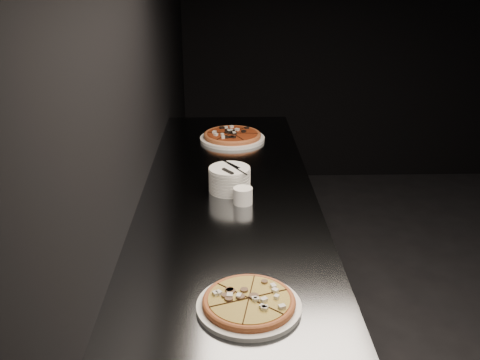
{
  "coord_description": "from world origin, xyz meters",
  "views": [
    {
      "loc": [
        -2.13,
        -2.06,
        1.84
      ],
      "look_at": [
        -2.08,
        0.04,
        0.98
      ],
      "focal_mm": 40.0,
      "sensor_mm": 36.0,
      "label": 1
    }
  ],
  "objects_px": {
    "counter": "(229,288)",
    "plate_stack": "(230,179)",
    "cutlery": "(231,168)",
    "pizza_tomato": "(232,136)",
    "pizza_mushroom": "(249,303)",
    "ramekin": "(243,195)"
  },
  "relations": [
    {
      "from": "pizza_mushroom",
      "to": "plate_stack",
      "type": "xyz_separation_m",
      "value": [
        -0.05,
        0.85,
        0.03
      ]
    },
    {
      "from": "pizza_mushroom",
      "to": "pizza_tomato",
      "type": "distance_m",
      "value": 1.55
    },
    {
      "from": "counter",
      "to": "plate_stack",
      "type": "bearing_deg",
      "value": 84.09
    },
    {
      "from": "counter",
      "to": "plate_stack",
      "type": "distance_m",
      "value": 0.51
    },
    {
      "from": "counter",
      "to": "cutlery",
      "type": "distance_m",
      "value": 0.57
    },
    {
      "from": "counter",
      "to": "pizza_tomato",
      "type": "relative_size",
      "value": 6.84
    },
    {
      "from": "plate_stack",
      "to": "pizza_tomato",
      "type": "bearing_deg",
      "value": 88.33
    },
    {
      "from": "ramekin",
      "to": "pizza_tomato",
      "type": "bearing_deg",
      "value": 92.26
    },
    {
      "from": "pizza_tomato",
      "to": "ramekin",
      "type": "xyz_separation_m",
      "value": [
        0.03,
        -0.83,
        0.01
      ]
    },
    {
      "from": "cutlery",
      "to": "pizza_tomato",
      "type": "bearing_deg",
      "value": 53.62
    },
    {
      "from": "cutlery",
      "to": "plate_stack",
      "type": "bearing_deg",
      "value": 82.32
    },
    {
      "from": "pizza_tomato",
      "to": "cutlery",
      "type": "bearing_deg",
      "value": -91.08
    },
    {
      "from": "plate_stack",
      "to": "ramekin",
      "type": "xyz_separation_m",
      "value": [
        0.05,
        -0.13,
        -0.02
      ]
    },
    {
      "from": "plate_stack",
      "to": "cutlery",
      "type": "height_order",
      "value": "cutlery"
    },
    {
      "from": "pizza_mushroom",
      "to": "cutlery",
      "type": "height_order",
      "value": "cutlery"
    },
    {
      "from": "pizza_mushroom",
      "to": "pizza_tomato",
      "type": "bearing_deg",
      "value": 91.05
    },
    {
      "from": "pizza_mushroom",
      "to": "cutlery",
      "type": "relative_size",
      "value": 1.9
    },
    {
      "from": "plate_stack",
      "to": "ramekin",
      "type": "relative_size",
      "value": 2.25
    },
    {
      "from": "pizza_tomato",
      "to": "plate_stack",
      "type": "bearing_deg",
      "value": -91.67
    },
    {
      "from": "counter",
      "to": "cutlery",
      "type": "height_order",
      "value": "cutlery"
    },
    {
      "from": "pizza_tomato",
      "to": "plate_stack",
      "type": "xyz_separation_m",
      "value": [
        -0.02,
        -0.7,
        0.03
      ]
    },
    {
      "from": "pizza_tomato",
      "to": "pizza_mushroom",
      "type": "bearing_deg",
      "value": -88.95
    }
  ]
}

